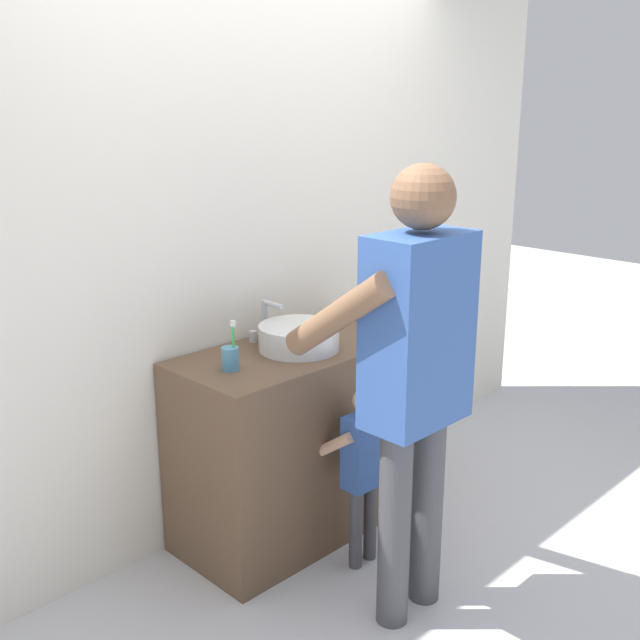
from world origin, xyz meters
TOP-DOWN VIEW (x-y plane):
  - ground_plane at (0.00, 0.00)m, footprint 14.00×14.00m
  - back_wall at (0.00, 0.62)m, footprint 4.40×0.08m
  - vanity_cabinet at (0.00, 0.30)m, footprint 1.11×0.54m
  - sink_basin at (0.00, 0.28)m, footprint 0.35×0.35m
  - faucet at (0.00, 0.49)m, footprint 0.18×0.14m
  - toothbrush_cup at (-0.37, 0.28)m, footprint 0.07×0.07m
  - child_toddler at (0.00, -0.10)m, footprint 0.25×0.25m
  - adult_parent at (-0.11, -0.43)m, footprint 0.53×0.56m

SIDE VIEW (x-z plane):
  - ground_plane at x=0.00m, z-range 0.00..0.00m
  - vanity_cabinet at x=0.00m, z-range 0.00..0.88m
  - child_toddler at x=0.00m, z-range 0.08..0.88m
  - toothbrush_cup at x=-0.37m, z-range 0.82..1.03m
  - sink_basin at x=0.00m, z-range 0.88..0.99m
  - faucet at x=0.00m, z-range 0.87..1.05m
  - adult_parent at x=-0.11m, z-range 0.17..1.90m
  - back_wall at x=0.00m, z-range 0.00..2.70m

